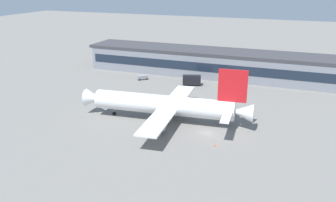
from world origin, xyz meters
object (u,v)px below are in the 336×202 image
Objects in this scene: airliner at (166,105)px; traffic_cone_0 at (215,145)px; baggage_tug at (221,84)px; follow_me_car at (143,77)px; catering_truck at (191,80)px.

airliner is 78.93× the size of traffic_cone_0.
airliner is at bearing -99.83° from baggage_tug.
baggage_tug is at bearing 101.82° from traffic_cone_0.
airliner reaches higher than baggage_tug.
follow_me_car reaches higher than traffic_cone_0.
catering_truck is at bearing -1.43° from follow_me_car.
follow_me_car is (-21.92, 0.55, -1.20)m from catering_truck.
traffic_cone_0 is (22.90, -50.45, -1.96)m from catering_truck.
airliner reaches higher than traffic_cone_0.
follow_me_car is 6.78× the size of traffic_cone_0.
airliner reaches higher than catering_truck.
catering_truck is 12.15m from baggage_tug.
catering_truck is at bearing 96.72° from airliner.
follow_me_car is at bearing 123.85° from airliner.
catering_truck is 1.70× the size of follow_me_car.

